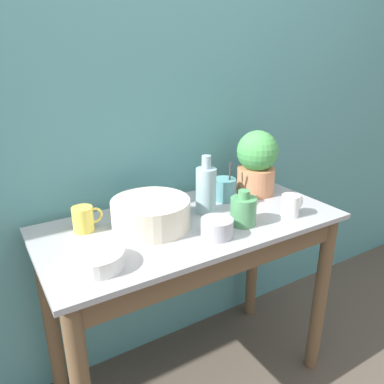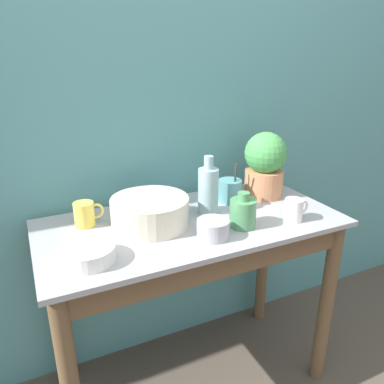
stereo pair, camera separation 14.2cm
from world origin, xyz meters
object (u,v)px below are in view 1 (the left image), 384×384
bottle_short (243,210)px  utensil_cup (224,189)px  mug_yellow (84,219)px  bottle_tall (206,189)px  bowl_small_enamel_white (96,259)px  mug_white (291,205)px  bowl_wash_large (151,214)px  potted_plant (257,162)px  bowl_small_steel (217,228)px

bottle_short → utensil_cup: utensil_cup is taller
bottle_short → mug_yellow: 0.59m
bottle_tall → utensil_cup: bearing=25.8°
bowl_small_enamel_white → mug_yellow: bearing=81.2°
mug_white → mug_yellow: bearing=158.1°
bowl_wash_large → mug_yellow: bowl_wash_large is taller
potted_plant → mug_yellow: 0.80m
mug_yellow → utensil_cup: (0.62, -0.02, 0.00)m
bowl_small_steel → mug_white: bearing=-1.2°
mug_white → bowl_small_steel: 0.35m
bottle_short → bowl_small_steel: bearing=-167.7°
potted_plant → bowl_wash_large: 0.58m
mug_yellow → bowl_small_enamel_white: mug_yellow is taller
potted_plant → bottle_short: 0.36m
bowl_small_enamel_white → utensil_cup: utensil_cup is taller
bowl_wash_large → potted_plant: bearing=7.4°
bottle_tall → bottle_short: (0.06, -0.17, -0.04)m
bowl_small_steel → bowl_small_enamel_white: size_ratio=0.67×
bowl_wash_large → bottle_tall: (0.25, 0.01, 0.05)m
bowl_small_steel → bowl_small_enamel_white: (-0.43, 0.03, -0.01)m
mug_white → utensil_cup: utensil_cup is taller
bottle_tall → mug_white: (0.27, -0.21, -0.06)m
bowl_wash_large → bottle_tall: size_ratio=1.23×
bowl_wash_large → bottle_tall: bearing=2.6°
potted_plant → bowl_small_enamel_white: potted_plant is taller
bowl_wash_large → mug_yellow: 0.24m
mug_white → mug_yellow: size_ratio=0.95×
bottle_tall → bowl_wash_large: bearing=-177.4°
bottle_short → bowl_small_enamel_white: 0.57m
bowl_wash_large → mug_yellow: size_ratio=2.62×
bottle_short → bowl_small_steel: 0.15m
bowl_wash_large → bowl_small_steel: bearing=-48.8°
mug_yellow → bowl_small_enamel_white: 0.27m
utensil_cup → mug_white: bearing=-66.2°
bowl_wash_large → utensil_cup: size_ratio=1.66×
mug_white → bowl_small_steel: mug_white is taller
potted_plant → bowl_wash_large: (-0.57, -0.07, -0.10)m
mug_white → bowl_small_steel: bearing=178.8°
mug_yellow → bowl_small_steel: mug_yellow is taller
bottle_short → mug_white: (0.21, -0.04, -0.01)m
bottle_short → mug_white: bearing=-10.3°
bowl_wash_large → mug_white: bearing=-20.9°
mug_yellow → bowl_small_steel: size_ratio=0.97×
potted_plant → utensil_cup: bearing=177.6°
mug_yellow → utensil_cup: utensil_cup is taller
mug_white → utensil_cup: 0.31m
mug_white → bowl_small_enamel_white: mug_white is taller
bottle_short → mug_yellow: bottle_short is taller
bowl_small_steel → utensil_cup: utensil_cup is taller
bottle_short → utensil_cup: 0.26m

